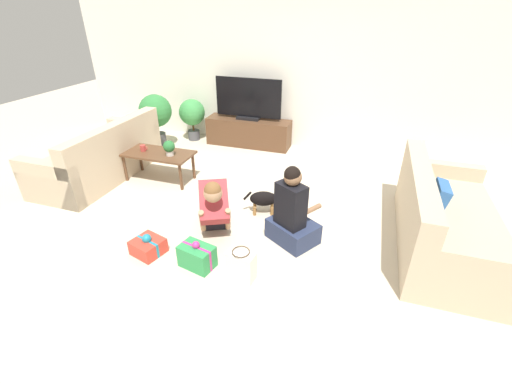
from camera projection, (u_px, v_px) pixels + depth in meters
The scene contains 17 objects.
ground_plane at pixel (237, 213), 4.45m from camera, with size 16.00×16.00×0.00m, color beige.
wall_back at pixel (289, 74), 6.01m from camera, with size 8.40×0.06×2.60m.
sofa_left at pixel (101, 158), 5.26m from camera, with size 0.94×2.02×0.86m.
sofa_right at pixel (443, 223), 3.72m from camera, with size 0.94×2.02×0.86m.
coffee_table at pixel (158, 156), 5.11m from camera, with size 1.07×0.51×0.44m.
tv_console at pixel (249, 132), 6.46m from camera, with size 1.58×0.43×0.51m.
tv at pixel (248, 101), 6.18m from camera, with size 1.23×0.20×0.74m.
potted_plant_corner_left at pixel (156, 113), 6.19m from camera, with size 0.58×0.58×0.98m.
potted_plant_back_left at pixel (192, 114), 6.61m from camera, with size 0.50×0.50×0.80m.
person_kneeling at pixel (214, 205), 3.97m from camera, with size 0.61×0.81×0.77m.
person_sitting at pixel (292, 216), 3.77m from camera, with size 0.65×0.62×0.94m.
dog at pixel (268, 198), 4.35m from camera, with size 0.56×0.28×0.34m.
gift_box_a at pixel (148, 246), 3.70m from camera, with size 0.38×0.36×0.24m.
gift_box_b at pixel (197, 256), 3.50m from camera, with size 0.39×0.30×0.31m.
gift_bag_a at pixel (241, 265), 3.33m from camera, with size 0.29×0.20×0.33m.
mug at pixel (143, 148), 5.12m from camera, with size 0.12×0.08×0.09m.
tabletop_plant at pixel (169, 147), 4.94m from camera, with size 0.17×0.17×0.22m.
Camera 1 is at (1.41, -3.50, 2.39)m, focal length 24.00 mm.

